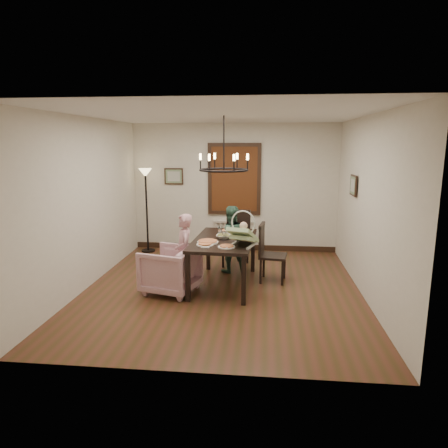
% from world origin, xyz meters
% --- Properties ---
extents(room_shell, '(4.51, 5.00, 2.81)m').
position_xyz_m(room_shell, '(0.00, 0.37, 1.40)').
color(room_shell, '#5B2F1F').
rests_on(room_shell, ground).
extents(dining_table, '(1.06, 1.77, 0.81)m').
position_xyz_m(dining_table, '(0.01, 0.18, 0.72)').
color(dining_table, black).
rests_on(dining_table, room_shell).
extents(chair_far, '(0.56, 0.56, 1.10)m').
position_xyz_m(chair_far, '(0.12, 1.31, 0.55)').
color(chair_far, black).
rests_on(chair_far, room_shell).
extents(chair_right, '(0.51, 0.51, 1.03)m').
position_xyz_m(chair_right, '(0.84, 0.46, 0.51)').
color(chair_right, black).
rests_on(chair_right, room_shell).
extents(armchair, '(1.00, 0.98, 0.74)m').
position_xyz_m(armchair, '(-0.82, -0.23, 0.37)').
color(armchair, beige).
rests_on(armchair, room_shell).
extents(elderly_woman, '(0.35, 0.44, 1.05)m').
position_xyz_m(elderly_woman, '(-0.62, -0.09, 0.52)').
color(elderly_woman, '#C58B93').
rests_on(elderly_woman, room_shell).
extents(seated_man, '(0.59, 0.51, 1.04)m').
position_xyz_m(seated_man, '(0.05, 0.92, 0.52)').
color(seated_man, '#385E4A').
rests_on(seated_man, room_shell).
extents(baby_bouncer, '(0.57, 0.67, 0.38)m').
position_xyz_m(baby_bouncer, '(0.35, -0.23, 1.00)').
color(baby_bouncer, '#B5D794').
rests_on(baby_bouncer, dining_table).
extents(salad_bowl, '(0.30, 0.30, 0.07)m').
position_xyz_m(salad_bowl, '(-0.00, 0.21, 0.84)').
color(salad_bowl, white).
rests_on(salad_bowl, dining_table).
extents(pizza_platter, '(0.34, 0.34, 0.04)m').
position_xyz_m(pizza_platter, '(-0.22, -0.12, 0.83)').
color(pizza_platter, tan).
rests_on(pizza_platter, dining_table).
extents(drinking_glass, '(0.08, 0.08, 0.15)m').
position_xyz_m(drinking_glass, '(0.02, 0.10, 0.88)').
color(drinking_glass, silver).
rests_on(drinking_glass, dining_table).
extents(window_blinds, '(1.00, 0.03, 1.40)m').
position_xyz_m(window_blinds, '(0.00, 2.46, 1.60)').
color(window_blinds, '#532110').
rests_on(window_blinds, room_shell).
extents(radiator, '(0.92, 0.12, 0.62)m').
position_xyz_m(radiator, '(0.00, 2.48, 0.35)').
color(radiator, silver).
rests_on(radiator, room_shell).
extents(picture_back, '(0.42, 0.03, 0.36)m').
position_xyz_m(picture_back, '(-1.35, 2.47, 1.65)').
color(picture_back, black).
rests_on(picture_back, room_shell).
extents(picture_right, '(0.03, 0.42, 0.36)m').
position_xyz_m(picture_right, '(2.21, 0.90, 1.65)').
color(picture_right, black).
rests_on(picture_right, room_shell).
extents(floor_lamp, '(0.30, 0.30, 1.80)m').
position_xyz_m(floor_lamp, '(-1.90, 2.15, 0.90)').
color(floor_lamp, black).
rests_on(floor_lamp, room_shell).
extents(chandelier, '(0.80, 0.80, 0.04)m').
position_xyz_m(chandelier, '(0.01, 0.18, 1.95)').
color(chandelier, black).
rests_on(chandelier, room_shell).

